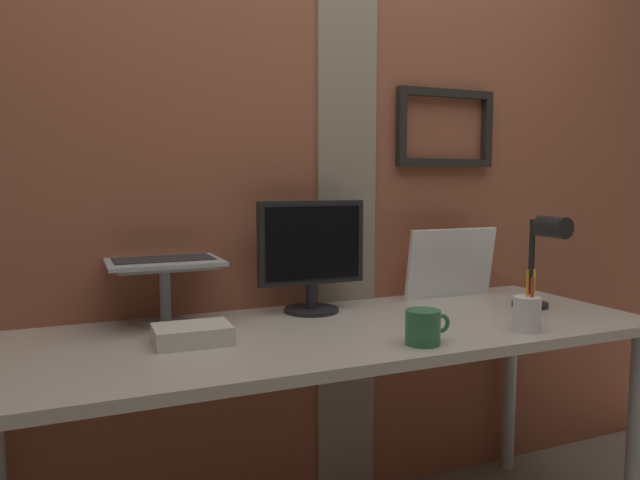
# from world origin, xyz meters

# --- Properties ---
(brick_wall_back) EXTENTS (3.47, 0.15, 2.35)m
(brick_wall_back) POSITION_xyz_m (0.00, 0.46, 1.18)
(brick_wall_back) COLOR #9E563D
(brick_wall_back) RESTS_ON ground_plane
(desk) EXTENTS (1.95, 0.70, 0.74)m
(desk) POSITION_xyz_m (-0.08, 0.05, 0.67)
(desk) COLOR beige
(desk) RESTS_ON ground_plane
(monitor) EXTENTS (0.36, 0.18, 0.36)m
(monitor) POSITION_xyz_m (-0.06, 0.28, 0.94)
(monitor) COLOR black
(monitor) RESTS_ON desk
(laptop_stand) EXTENTS (0.28, 0.22, 0.18)m
(laptop_stand) POSITION_xyz_m (-0.53, 0.28, 0.86)
(laptop_stand) COLOR gray
(laptop_stand) RESTS_ON desk
(laptop) EXTENTS (0.33, 0.30, 0.21)m
(laptop) POSITION_xyz_m (-0.53, 0.35, 0.98)
(laptop) COLOR #ADB2B7
(laptop) RESTS_ON laptop_stand
(whiteboard_panel) EXTENTS (0.36, 0.05, 0.26)m
(whiteboard_panel) POSITION_xyz_m (0.50, 0.30, 0.87)
(whiteboard_panel) COLOR white
(whiteboard_panel) RESTS_ON desk
(desk_lamp) EXTENTS (0.12, 0.20, 0.31)m
(desk_lamp) POSITION_xyz_m (0.65, -0.00, 0.93)
(desk_lamp) COLOR black
(desk_lamp) RESTS_ON desk
(pen_cup) EXTENTS (0.08, 0.08, 0.18)m
(pen_cup) POSITION_xyz_m (0.41, -0.19, 0.79)
(pen_cup) COLOR white
(pen_cup) RESTS_ON desk
(coffee_mug) EXTENTS (0.13, 0.09, 0.09)m
(coffee_mug) POSITION_xyz_m (0.06, -0.19, 0.78)
(coffee_mug) COLOR #33724C
(coffee_mug) RESTS_ON desk
(paper_clutter_stack) EXTENTS (0.20, 0.14, 0.05)m
(paper_clutter_stack) POSITION_xyz_m (-0.49, 0.05, 0.76)
(paper_clutter_stack) COLOR silver
(paper_clutter_stack) RESTS_ON desk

